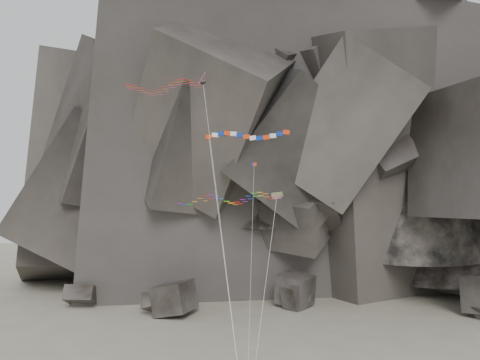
% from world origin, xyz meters
% --- Properties ---
extents(headland, '(110.00, 70.00, 84.00)m').
position_xyz_m(headland, '(0.00, 70.00, 42.00)').
color(headland, '#524A43').
rests_on(headland, ground).
extents(boulder_field, '(79.74, 18.02, 7.91)m').
position_xyz_m(boulder_field, '(10.02, 35.73, 2.51)').
color(boulder_field, '#47423F').
rests_on(boulder_field, ground).
extents(delta_kite, '(16.00, 12.76, 32.09)m').
position_xyz_m(delta_kite, '(-4.57, 1.22, 31.98)').
color(delta_kite, red).
rests_on(delta_kite, ground).
extents(banner_kite, '(9.45, 14.40, 25.86)m').
position_xyz_m(banner_kite, '(4.50, 3.82, 26.59)').
color(banner_kite, red).
rests_on(banner_kite, ground).
extents(parafoil_kite, '(12.93, 14.98, 19.07)m').
position_xyz_m(parafoil_kite, '(1.62, 4.55, 19.76)').
color(parafoil_kite, '#D9EA0D').
rests_on(parafoil_kite, ground).
extents(pennant_kite, '(2.29, 15.20, 22.35)m').
position_xyz_m(pennant_kite, '(5.53, 1.67, 18.62)').
color(pennant_kite, red).
rests_on(pennant_kite, ground).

